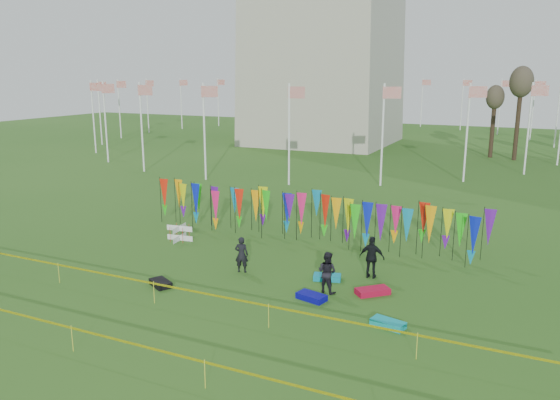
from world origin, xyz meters
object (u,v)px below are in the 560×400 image
at_px(box_kite, 180,233).
at_px(person_left, 242,255).
at_px(person_right, 372,257).
at_px(kite_bag_turquoise, 327,277).
at_px(kite_bag_teal, 388,324).
at_px(kite_bag_black, 161,283).
at_px(person_mid, 327,272).
at_px(kite_bag_red, 373,291).
at_px(kite_bag_blue, 312,297).

relative_size(box_kite, person_left, 0.51).
bearing_deg(person_right, kite_bag_turquoise, 30.16).
height_order(box_kite, kite_bag_teal, box_kite).
height_order(box_kite, kite_bag_black, box_kite).
xyz_separation_m(person_mid, kite_bag_black, (-6.56, -2.35, -0.74)).
relative_size(box_kite, person_right, 0.45).
distance_m(kite_bag_turquoise, kite_bag_black, 7.10).
distance_m(person_left, kite_bag_red, 6.07).
bearing_deg(kite_bag_red, person_left, -179.78).
xyz_separation_m(person_right, kite_bag_blue, (-1.48, -3.32, -0.82)).
distance_m(person_right, kite_bag_black, 9.11).
bearing_deg(person_left, person_right, -179.25).
xyz_separation_m(box_kite, kite_bag_black, (3.00, -5.64, -0.30)).
distance_m(kite_bag_turquoise, kite_bag_blue, 2.27).
bearing_deg(person_left, kite_bag_blue, 141.74).
height_order(kite_bag_turquoise, kite_bag_black, kite_bag_black).
relative_size(person_left, kite_bag_blue, 1.43).
bearing_deg(person_mid, kite_bag_red, -150.00).
xyz_separation_m(person_left, kite_bag_black, (-2.29, -2.90, -0.70)).
relative_size(box_kite, person_mid, 0.49).
distance_m(person_right, kite_bag_teal, 4.81).
xyz_separation_m(person_left, person_right, (5.48, 1.78, 0.11)).
bearing_deg(kite_bag_teal, person_mid, 146.40).
bearing_deg(person_mid, box_kite, -7.29).
distance_m(person_left, kite_bag_teal, 7.80).
distance_m(box_kite, person_right, 10.83).
xyz_separation_m(kite_bag_turquoise, kite_bag_teal, (3.50, -3.31, -0.00)).
height_order(box_kite, kite_bag_turquoise, box_kite).
distance_m(person_right, kite_bag_turquoise, 2.13).
relative_size(kite_bag_turquoise, kite_bag_blue, 1.02).
relative_size(person_right, kite_bag_turquoise, 1.60).
relative_size(kite_bag_turquoise, kite_bag_red, 0.87).
relative_size(kite_bag_turquoise, kite_bag_black, 1.11).
relative_size(box_kite, kite_bag_teal, 0.71).
height_order(person_mid, kite_bag_turquoise, person_mid).
relative_size(person_left, kite_bag_red, 1.22).
height_order(person_mid, kite_bag_blue, person_mid).
bearing_deg(person_left, kite_bag_black, 34.50).
xyz_separation_m(person_right, kite_bag_teal, (1.84, -4.36, -0.82)).
height_order(person_mid, person_right, person_right).
xyz_separation_m(box_kite, kite_bag_turquoise, (9.11, -2.02, -0.30)).
distance_m(box_kite, kite_bag_red, 11.65).
bearing_deg(person_right, kite_bag_blue, 63.69).
xyz_separation_m(kite_bag_blue, kite_bag_teal, (3.32, -1.05, -0.01)).
bearing_deg(kite_bag_blue, kite_bag_teal, -17.48).
relative_size(box_kite, kite_bag_black, 0.80).
relative_size(kite_bag_blue, kite_bag_black, 1.09).
bearing_deg(kite_bag_teal, kite_bag_blue, 162.52).
bearing_deg(kite_bag_red, person_right, 107.47).
distance_m(person_mid, person_right, 2.63).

